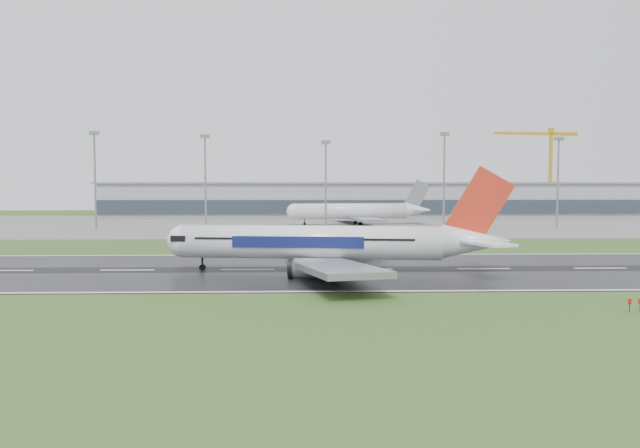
{
  "coord_description": "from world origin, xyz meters",
  "views": [
    {
      "loc": [
        -30.81,
        -102.8,
        14.1
      ],
      "look_at": [
        -27.49,
        12.0,
        7.0
      ],
      "focal_mm": 34.56,
      "sensor_mm": 36.0,
      "label": 1
    }
  ],
  "objects": [
    {
      "name": "floodmast_4",
      "position": [
        54.33,
        100.0,
        14.6
      ],
      "size": [
        0.64,
        0.64,
        29.2
      ],
      "primitive_type": "cylinder",
      "color": "gray",
      "rests_on": "ground"
    },
    {
      "name": "apron",
      "position": [
        0.0,
        125.0,
        0.04
      ],
      "size": [
        400.0,
        130.0,
        0.08
      ],
      "primitive_type": "cube",
      "color": "slate",
      "rests_on": "ground"
    },
    {
      "name": "floodmast_3",
      "position": [
        16.17,
        100.0,
        15.34
      ],
      "size": [
        0.64,
        0.64,
        30.69
      ],
      "primitive_type": "cylinder",
      "color": "gray",
      "rests_on": "ground"
    },
    {
      "name": "main_airliner",
      "position": [
        -25.55,
        -3.4,
        8.3
      ],
      "size": [
        61.72,
        59.42,
        16.41
      ],
      "primitive_type": null,
      "rotation": [
        0.0,
        0.0,
        -0.12
      ],
      "color": "white",
      "rests_on": "runway"
    },
    {
      "name": "floodmast_2",
      "position": [
        -23.06,
        100.0,
        13.93
      ],
      "size": [
        0.64,
        0.64,
        27.85
      ],
      "primitive_type": "cylinder",
      "color": "gray",
      "rests_on": "ground"
    },
    {
      "name": "floodmast_0",
      "position": [
        -98.27,
        100.0,
        15.32
      ],
      "size": [
        0.64,
        0.64,
        30.65
      ],
      "primitive_type": "cylinder",
      "color": "gray",
      "rests_on": "ground"
    },
    {
      "name": "runway",
      "position": [
        0.0,
        0.0,
        0.05
      ],
      "size": [
        400.0,
        45.0,
        0.1
      ],
      "primitive_type": "cube",
      "color": "black",
      "rests_on": "ground"
    },
    {
      "name": "ground",
      "position": [
        0.0,
        0.0,
        0.0
      ],
      "size": [
        520.0,
        520.0,
        0.0
      ],
      "primitive_type": "plane",
      "color": "#31521E",
      "rests_on": "ground"
    },
    {
      "name": "floodmast_1",
      "position": [
        -62.5,
        100.0,
        14.86
      ],
      "size": [
        0.64,
        0.64,
        29.72
      ],
      "primitive_type": "cylinder",
      "color": "gray",
      "rests_on": "ground"
    },
    {
      "name": "terminal",
      "position": [
        0.0,
        185.0,
        7.5
      ],
      "size": [
        240.0,
        36.0,
        15.0
      ],
      "primitive_type": "cube",
      "color": "gray",
      "rests_on": "ground"
    },
    {
      "name": "parked_airliner",
      "position": [
        -11.03,
        120.2,
        8.01
      ],
      "size": [
        60.7,
        57.53,
        15.86
      ],
      "primitive_type": null,
      "rotation": [
        0.0,
        0.0,
        0.14
      ],
      "color": "silver",
      "rests_on": "apron"
    },
    {
      "name": "tower_crane",
      "position": [
        92.41,
        200.0,
        21.46
      ],
      "size": [
        43.34,
        7.5,
        42.93
      ],
      "primitive_type": null,
      "rotation": [
        0.0,
        0.0,
        0.12
      ],
      "color": "#C1910F",
      "rests_on": "ground"
    }
  ]
}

